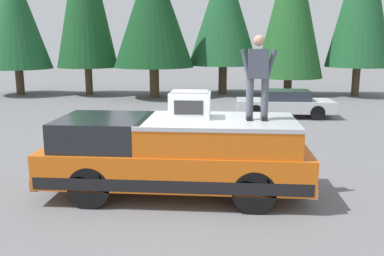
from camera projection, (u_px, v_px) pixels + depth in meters
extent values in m
plane|color=slate|center=(175.00, 194.00, 9.08)|extent=(90.00, 90.00, 0.00)
cube|color=orange|center=(176.00, 163.00, 8.92)|extent=(2.00, 5.50, 0.70)
cube|color=black|center=(176.00, 171.00, 8.96)|extent=(2.01, 5.39, 0.24)
cube|color=black|center=(105.00, 131.00, 8.91)|extent=(1.84, 1.87, 0.60)
cube|color=orange|center=(218.00, 135.00, 8.73)|extent=(1.92, 3.19, 0.52)
cube|color=#B7BABF|center=(218.00, 121.00, 8.67)|extent=(1.94, 3.19, 0.08)
cube|color=#232326|center=(54.00, 172.00, 9.19)|extent=(1.96, 0.16, 0.20)
cube|color=#B2B5BA|center=(304.00, 178.00, 8.76)|extent=(1.96, 0.16, 0.20)
cylinder|color=black|center=(90.00, 187.00, 8.28)|extent=(0.30, 0.84, 0.84)
cylinder|color=black|center=(113.00, 162.00, 9.94)|extent=(0.30, 0.84, 0.84)
cylinder|color=black|center=(254.00, 191.00, 8.02)|extent=(0.30, 0.84, 0.84)
cylinder|color=black|center=(249.00, 165.00, 9.68)|extent=(0.30, 0.84, 0.84)
cube|color=white|center=(190.00, 105.00, 8.79)|extent=(0.64, 0.84, 0.52)
cube|color=#2D2D30|center=(189.00, 108.00, 8.47)|extent=(0.01, 0.59, 0.29)
cube|color=#99999E|center=(190.00, 92.00, 8.73)|extent=(0.58, 0.76, 0.04)
cylinder|color=#4C515B|center=(265.00, 99.00, 8.49)|extent=(0.15, 0.15, 0.84)
cube|color=black|center=(264.00, 118.00, 8.53)|extent=(0.26, 0.11, 0.08)
cylinder|color=#4C515B|center=(250.00, 99.00, 8.51)|extent=(0.15, 0.15, 0.84)
cube|color=black|center=(249.00, 118.00, 8.55)|extent=(0.26, 0.11, 0.08)
cube|color=#474C5B|center=(258.00, 64.00, 8.36)|extent=(0.24, 0.40, 0.58)
sphere|color=tan|center=(259.00, 41.00, 8.27)|extent=(0.22, 0.22, 0.22)
cylinder|color=#474C5B|center=(271.00, 64.00, 8.31)|extent=(0.09, 0.23, 0.58)
cylinder|color=#474C5B|center=(246.00, 64.00, 8.35)|extent=(0.09, 0.23, 0.58)
cube|color=silver|center=(284.00, 106.00, 18.30)|extent=(1.64, 4.10, 0.50)
cube|color=#282D38|center=(287.00, 95.00, 18.20)|extent=(1.31, 1.89, 0.42)
cylinder|color=black|center=(256.00, 112.00, 17.73)|extent=(0.20, 0.62, 0.62)
cylinder|color=black|center=(254.00, 107.00, 19.14)|extent=(0.20, 0.62, 0.62)
cylinder|color=black|center=(317.00, 113.00, 17.53)|extent=(0.20, 0.62, 0.62)
cylinder|color=black|center=(311.00, 107.00, 18.93)|extent=(0.20, 0.62, 0.62)
cylinder|color=#4C3826|center=(356.00, 81.00, 25.24)|extent=(0.45, 0.45, 1.74)
cylinder|color=#4C3826|center=(288.00, 86.00, 25.54)|extent=(0.48, 0.48, 1.10)
cone|color=#235B28|center=(291.00, 4.00, 24.57)|extent=(3.99, 3.99, 8.52)
cylinder|color=#4C3826|center=(223.00, 80.00, 26.27)|extent=(0.51, 0.51, 1.79)
cone|color=#1E562D|center=(224.00, 10.00, 25.43)|extent=(4.29, 4.29, 6.53)
cylinder|color=#4C3826|center=(154.00, 82.00, 24.50)|extent=(0.55, 0.55, 1.77)
cone|color=#14421E|center=(153.00, 9.00, 23.68)|extent=(4.58, 4.58, 6.47)
cylinder|color=#4C3826|center=(89.00, 81.00, 25.95)|extent=(0.44, 0.44, 1.68)
cylinder|color=#4C3826|center=(20.00, 82.00, 25.84)|extent=(0.49, 0.49, 1.60)
cone|color=#1E562D|center=(14.00, 15.00, 25.04)|extent=(4.05, 4.05, 6.36)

